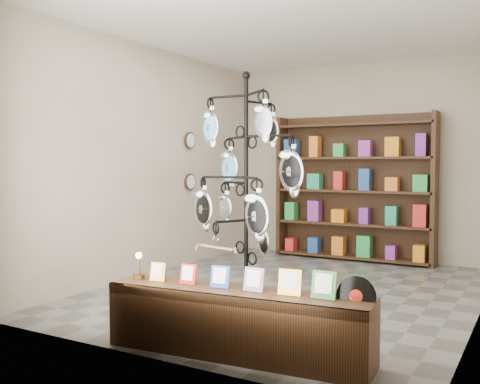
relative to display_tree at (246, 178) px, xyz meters
name	(u,v)px	position (x,y,z in m)	size (l,w,h in m)	color
ground	(291,290)	(-0.13, 1.30, -1.33)	(5.00, 5.00, 0.00)	slate
room_envelope	(292,130)	(-0.13, 1.30, 0.52)	(5.00, 5.00, 5.00)	#C3B39D
display_tree	(246,178)	(0.00, 0.00, 0.00)	(1.23, 1.22, 2.30)	black
front_shelf	(237,322)	(0.38, -0.83, -1.07)	(2.10, 0.61, 0.73)	black
back_shelving	(353,192)	(-0.13, 3.60, -0.30)	(2.42, 0.36, 2.20)	black
wall_clocks	(190,161)	(-2.10, 2.10, 0.17)	(0.03, 0.24, 0.84)	black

